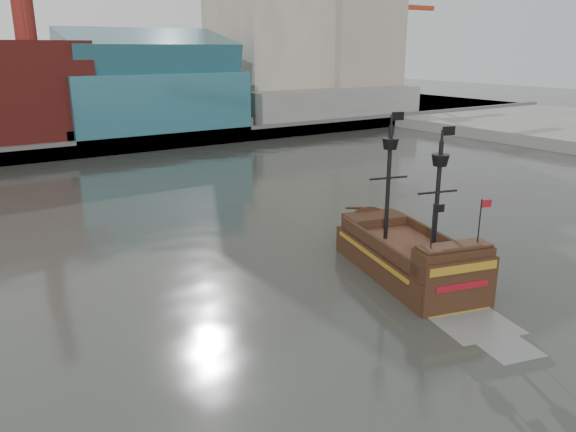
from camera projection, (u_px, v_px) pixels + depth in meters
ground at (395, 298)px, 37.26m from camera, size 400.00×400.00×0.00m
promenade_far at (65, 127)px, 110.25m from camera, size 220.00×60.00×2.00m
seawall at (110, 147)px, 86.67m from camera, size 220.00×1.00×2.60m
crane_a at (397, 34)px, 138.89m from camera, size 22.50×4.00×32.25m
crane_b at (396, 49)px, 152.97m from camera, size 19.10×4.00×26.25m
pirate_ship at (408, 261)px, 40.66m from camera, size 9.04×17.43×12.51m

